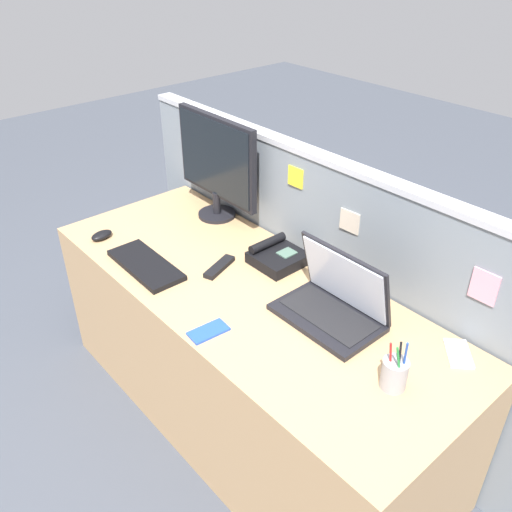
{
  "coord_description": "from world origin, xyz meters",
  "views": [
    {
      "loc": [
        1.29,
        -1.08,
        1.9
      ],
      "look_at": [
        0.0,
        0.05,
        0.82
      ],
      "focal_mm": 37.83,
      "sensor_mm": 36.0,
      "label": 1
    }
  ],
  "objects_px": {
    "laptop": "(335,300)",
    "tv_remote": "(219,267)",
    "cell_phone_white_slab": "(458,353)",
    "computer_mouse_right_hand": "(102,235)",
    "desktop_monitor": "(216,162)",
    "keyboard_main": "(146,265)",
    "cell_phone_blue_case": "(208,331)",
    "pen_cup": "(395,374)",
    "desk_phone": "(277,256)"
  },
  "relations": [
    {
      "from": "desktop_monitor",
      "to": "keyboard_main",
      "type": "bearing_deg",
      "value": -71.66
    },
    {
      "from": "computer_mouse_right_hand",
      "to": "cell_phone_blue_case",
      "type": "distance_m",
      "value": 0.82
    },
    {
      "from": "desktop_monitor",
      "to": "laptop",
      "type": "relative_size",
      "value": 1.38
    },
    {
      "from": "pen_cup",
      "to": "desktop_monitor",
      "type": "bearing_deg",
      "value": 167.03
    },
    {
      "from": "laptop",
      "to": "keyboard_main",
      "type": "relative_size",
      "value": 1.0
    },
    {
      "from": "laptop",
      "to": "computer_mouse_right_hand",
      "type": "bearing_deg",
      "value": -160.82
    },
    {
      "from": "keyboard_main",
      "to": "tv_remote",
      "type": "distance_m",
      "value": 0.3
    },
    {
      "from": "keyboard_main",
      "to": "cell_phone_white_slab",
      "type": "distance_m",
      "value": 1.22
    },
    {
      "from": "desk_phone",
      "to": "pen_cup",
      "type": "relative_size",
      "value": 1.05
    },
    {
      "from": "keyboard_main",
      "to": "pen_cup",
      "type": "distance_m",
      "value": 1.08
    },
    {
      "from": "desk_phone",
      "to": "computer_mouse_right_hand",
      "type": "height_order",
      "value": "desk_phone"
    },
    {
      "from": "cell_phone_blue_case",
      "to": "tv_remote",
      "type": "relative_size",
      "value": 0.8
    },
    {
      "from": "pen_cup",
      "to": "cell_phone_blue_case",
      "type": "bearing_deg",
      "value": -154.53
    },
    {
      "from": "pen_cup",
      "to": "cell_phone_white_slab",
      "type": "bearing_deg",
      "value": 78.66
    },
    {
      "from": "computer_mouse_right_hand",
      "to": "cell_phone_blue_case",
      "type": "height_order",
      "value": "computer_mouse_right_hand"
    },
    {
      "from": "desktop_monitor",
      "to": "keyboard_main",
      "type": "xyz_separation_m",
      "value": [
        0.17,
        -0.5,
        -0.26
      ]
    },
    {
      "from": "laptop",
      "to": "pen_cup",
      "type": "relative_size",
      "value": 1.98
    },
    {
      "from": "computer_mouse_right_hand",
      "to": "cell_phone_white_slab",
      "type": "xyz_separation_m",
      "value": [
        1.44,
        0.52,
        -0.01
      ]
    },
    {
      "from": "desktop_monitor",
      "to": "pen_cup",
      "type": "bearing_deg",
      "value": -12.97
    },
    {
      "from": "pen_cup",
      "to": "cell_phone_blue_case",
      "type": "relative_size",
      "value": 1.37
    },
    {
      "from": "desk_phone",
      "to": "cell_phone_white_slab",
      "type": "relative_size",
      "value": 1.48
    },
    {
      "from": "keyboard_main",
      "to": "tv_remote",
      "type": "bearing_deg",
      "value": 46.99
    },
    {
      "from": "keyboard_main",
      "to": "cell_phone_blue_case",
      "type": "height_order",
      "value": "keyboard_main"
    },
    {
      "from": "cell_phone_blue_case",
      "to": "tv_remote",
      "type": "height_order",
      "value": "tv_remote"
    },
    {
      "from": "computer_mouse_right_hand",
      "to": "keyboard_main",
      "type": "bearing_deg",
      "value": -5.12
    },
    {
      "from": "desk_phone",
      "to": "tv_remote",
      "type": "distance_m",
      "value": 0.24
    },
    {
      "from": "desk_phone",
      "to": "tv_remote",
      "type": "height_order",
      "value": "desk_phone"
    },
    {
      "from": "pen_cup",
      "to": "keyboard_main",
      "type": "bearing_deg",
      "value": -168.39
    },
    {
      "from": "computer_mouse_right_hand",
      "to": "desk_phone",
      "type": "bearing_deg",
      "value": 25.45
    },
    {
      "from": "cell_phone_blue_case",
      "to": "desktop_monitor",
      "type": "bearing_deg",
      "value": 144.91
    },
    {
      "from": "desktop_monitor",
      "to": "tv_remote",
      "type": "relative_size",
      "value": 3.01
    },
    {
      "from": "laptop",
      "to": "cell_phone_white_slab",
      "type": "distance_m",
      "value": 0.44
    },
    {
      "from": "keyboard_main",
      "to": "cell_phone_blue_case",
      "type": "xyz_separation_m",
      "value": [
        0.49,
        -0.05,
        -0.01
      ]
    },
    {
      "from": "desk_phone",
      "to": "computer_mouse_right_hand",
      "type": "xyz_separation_m",
      "value": [
        -0.65,
        -0.45,
        -0.01
      ]
    },
    {
      "from": "laptop",
      "to": "keyboard_main",
      "type": "distance_m",
      "value": 0.79
    },
    {
      "from": "desktop_monitor",
      "to": "computer_mouse_right_hand",
      "type": "bearing_deg",
      "value": -107.42
    },
    {
      "from": "cell_phone_blue_case",
      "to": "computer_mouse_right_hand",
      "type": "bearing_deg",
      "value": -177.11
    },
    {
      "from": "keyboard_main",
      "to": "computer_mouse_right_hand",
      "type": "height_order",
      "value": "computer_mouse_right_hand"
    },
    {
      "from": "desktop_monitor",
      "to": "cell_phone_blue_case",
      "type": "height_order",
      "value": "desktop_monitor"
    },
    {
      "from": "cell_phone_white_slab",
      "to": "desk_phone",
      "type": "bearing_deg",
      "value": 142.02
    },
    {
      "from": "laptop",
      "to": "cell_phone_blue_case",
      "type": "distance_m",
      "value": 0.45
    },
    {
      "from": "laptop",
      "to": "cell_phone_blue_case",
      "type": "bearing_deg",
      "value": -119.26
    },
    {
      "from": "laptop",
      "to": "computer_mouse_right_hand",
      "type": "relative_size",
      "value": 3.72
    },
    {
      "from": "cell_phone_white_slab",
      "to": "computer_mouse_right_hand",
      "type": "bearing_deg",
      "value": 156.91
    },
    {
      "from": "laptop",
      "to": "tv_remote",
      "type": "distance_m",
      "value": 0.52
    },
    {
      "from": "desk_phone",
      "to": "keyboard_main",
      "type": "xyz_separation_m",
      "value": [
        -0.32,
        -0.43,
        -0.02
      ]
    },
    {
      "from": "pen_cup",
      "to": "tv_remote",
      "type": "xyz_separation_m",
      "value": [
        -0.85,
        -0.0,
        -0.04
      ]
    },
    {
      "from": "laptop",
      "to": "tv_remote",
      "type": "bearing_deg",
      "value": -166.26
    },
    {
      "from": "desk_phone",
      "to": "cell_phone_blue_case",
      "type": "distance_m",
      "value": 0.51
    },
    {
      "from": "computer_mouse_right_hand",
      "to": "laptop",
      "type": "bearing_deg",
      "value": 9.97
    }
  ]
}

